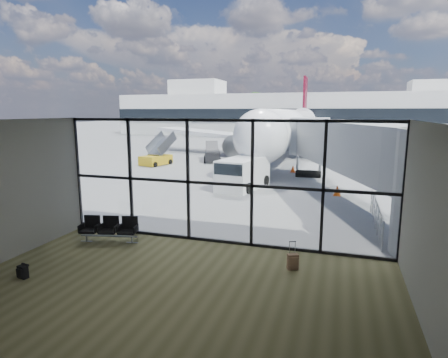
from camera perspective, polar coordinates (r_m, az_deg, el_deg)
The scene contains 22 objects.
ground at distance 52.81m, azimuth 12.99°, elevation 4.87°, with size 220.00×220.00×0.00m, color slate.
lounge_shell at distance 8.92m, azimuth -10.42°, elevation -3.49°, with size 12.02×8.01×4.51m.
glass_curtain_wall at distance 13.33m, azimuth -0.73°, elevation -0.52°, with size 12.10×0.12×4.50m.
jet_bridge at distance 19.63m, azimuth 19.78°, elevation 3.87°, with size 8.00×16.50×4.33m.
apron_railing at distance 16.51m, azimuth 22.22°, elevation -4.62°, with size 0.06×5.46×1.11m.
far_terminal at distance 74.56m, azimuth 14.06°, elevation 9.58°, with size 80.00×12.20×11.00m.
tree_0 at distance 97.67m, azimuth -12.91°, elevation 9.97°, with size 4.95×4.95×7.12m.
tree_1 at distance 94.80m, azimuth -9.74°, elevation 10.46°, with size 5.61×5.61×8.07m.
tree_2 at distance 92.23m, azimuth -6.37°, elevation 10.93°, with size 6.27×6.27×9.03m.
tree_3 at distance 89.98m, azimuth -2.80°, elevation 10.21°, with size 4.95×4.95×7.12m.
tree_4 at distance 88.09m, azimuth 0.92°, elevation 10.62°, with size 5.61×5.61×8.07m.
tree_5 at distance 86.58m, azimuth 4.80°, elevation 11.01°, with size 6.27×6.27×9.03m.
seating_row at distance 14.51m, azimuth -17.02°, elevation -7.11°, with size 2.12×1.01×0.94m.
backpack at distance 12.49m, azimuth -28.34°, elevation -12.35°, with size 0.31×0.29×0.42m.
suitcase at distance 11.78m, azimuth 10.44°, elevation -12.27°, with size 0.37×0.32×0.87m.
airliner at distance 41.77m, azimuth 10.13°, elevation 7.71°, with size 32.80×37.93×9.77m.
service_van at distance 23.20m, azimuth 2.85°, elevation 0.92°, with size 2.69×4.62×1.90m.
belt_loader at distance 35.77m, azimuth -1.80°, elevation 3.65°, with size 2.62×4.16×1.82m.
mobile_stairs at distance 34.11m, azimuth -10.24°, elevation 3.09°, with size 2.36×3.62×2.35m.
traffic_cone_a at distance 25.66m, azimuth 0.49°, elevation 0.29°, with size 0.43×0.43×0.61m.
traffic_cone_b at distance 22.29m, azimuth 16.87°, elevation -1.70°, with size 0.42×0.42×0.60m.
traffic_cone_c at distance 29.97m, azimuth 10.46°, elevation 1.53°, with size 0.40×0.40×0.56m.
Camera 1 is at (4.09, -12.44, 4.75)m, focal length 30.00 mm.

